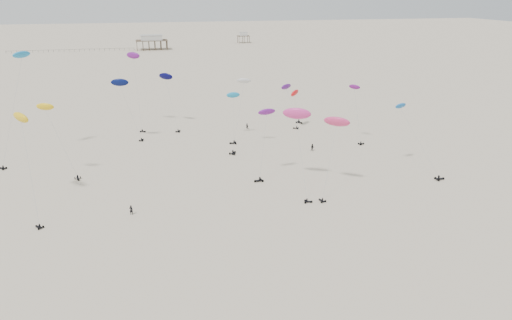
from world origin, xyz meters
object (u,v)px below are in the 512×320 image
object	(u,v)px
pavilion_small	(243,38)
rig_0	(289,95)
spectator_0	(132,214)
pavilion_main	(152,43)

from	to	relation	value
pavilion_small	rig_0	xyz separation A→B (m)	(-34.26, -230.63, 3.16)
spectator_0	rig_0	bearing A→B (deg)	-107.13
pavilion_main	spectator_0	xyz separation A→B (m)	(-14.48, -266.67, -4.22)
pavilion_small	spectator_0	xyz separation A→B (m)	(-84.48, -296.67, -3.49)
pavilion_main	rig_0	bearing A→B (deg)	-79.90
pavilion_main	spectator_0	world-z (taller)	pavilion_main
pavilion_main	spectator_0	distance (m)	267.10
pavilion_small	rig_0	bearing A→B (deg)	-98.45
rig_0	spectator_0	world-z (taller)	rig_0
pavilion_main	spectator_0	size ratio (longest dim) A/B	9.77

